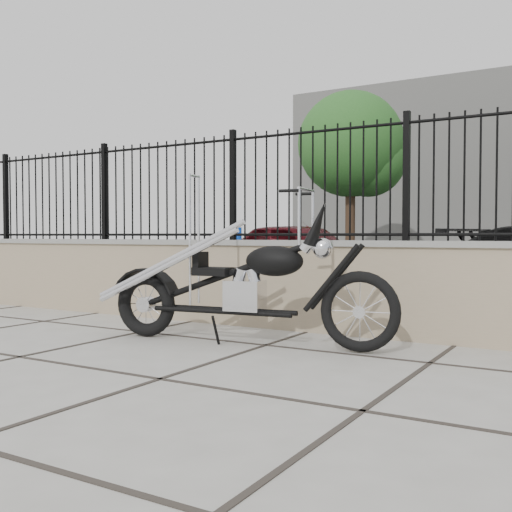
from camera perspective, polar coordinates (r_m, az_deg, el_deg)
The scene contains 8 objects.
ground_plane at distance 4.34m, azimuth -9.15°, elevation -11.52°, with size 90.00×90.00×0.00m, color #99968E.
parking_lot at distance 16.01m, azimuth 20.86°, elevation -1.76°, with size 30.00×30.00×0.00m, color black.
retaining_wall at distance 6.37m, azimuth 5.39°, elevation -2.81°, with size 14.00×0.36×0.96m, color gray.
iron_fence at distance 6.37m, azimuth 5.42°, elevation 6.91°, with size 14.00×0.08×1.20m, color black.
chopper_motorcycle at distance 5.56m, azimuth -1.58°, elevation -0.09°, with size 2.70×0.48×1.62m, color black, non-canonical shape.
car_red at distance 12.06m, azimuth 4.25°, elevation 0.26°, with size 1.53×3.80×1.30m, color #41090E.
bollard_a at distance 9.19m, azimuth -1.80°, elevation -0.79°, with size 0.14×0.14×1.13m, color #0C18BF.
tree_left at distance 21.41m, azimuth 9.00°, elevation 10.91°, with size 3.67×3.67×6.20m.
Camera 1 is at (2.71, -3.24, 1.01)m, focal length 42.00 mm.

